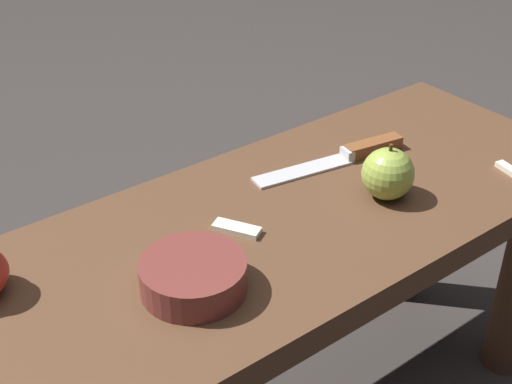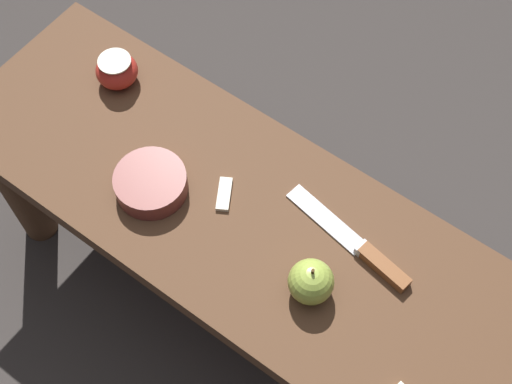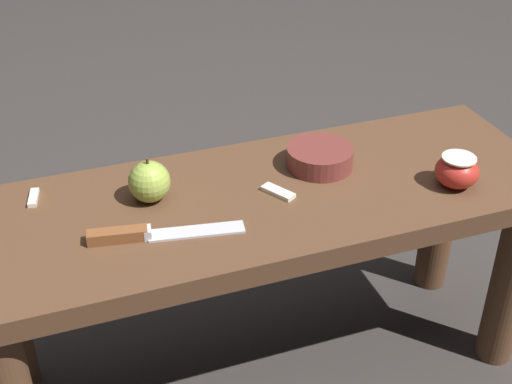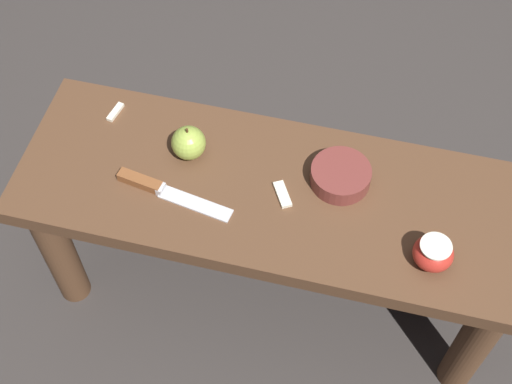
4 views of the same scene
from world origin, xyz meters
name	(u,v)px [view 1 (image 1 of 4)]	position (x,y,z in m)	size (l,w,h in m)	color
wooden_bench	(255,286)	(0.00, 0.00, 0.34)	(1.07, 0.38, 0.43)	brown
knife	(352,154)	(-0.23, -0.06, 0.44)	(0.25, 0.07, 0.02)	silver
apple_whole	(388,174)	(-0.19, 0.05, 0.47)	(0.07, 0.07, 0.08)	#9EB747
apple_slice_near_knife	(237,229)	(0.02, -0.01, 0.44)	(0.05, 0.07, 0.01)	white
apple_slice_center	(511,171)	(-0.38, 0.12, 0.44)	(0.02, 0.05, 0.01)	white
bowl	(193,276)	(0.13, 0.05, 0.45)	(0.12, 0.12, 0.04)	brown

